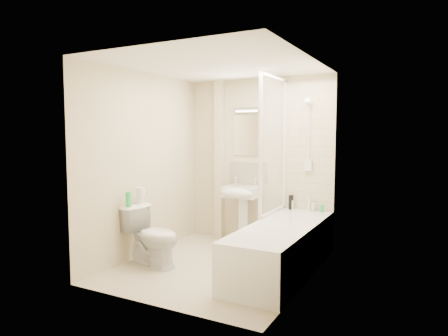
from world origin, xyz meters
The scene contains 24 objects.
floor centered at (0.00, 0.00, 0.00)m, with size 2.50×2.50×0.00m, color beige.
wall_back centered at (0.00, 1.25, 1.20)m, with size 2.20×0.02×2.40m, color beige.
wall_left centered at (-1.10, 0.00, 1.20)m, with size 0.02×2.50×2.40m, color beige.
wall_right centered at (1.10, 0.00, 1.20)m, with size 0.02×2.50×2.40m, color beige.
ceiling centered at (0.00, 0.00, 2.40)m, with size 2.20×2.50×0.02m, color white.
tile_back centered at (0.75, 1.24, 1.42)m, with size 0.70×0.01×1.75m, color beige.
tile_right centered at (1.09, 0.20, 1.42)m, with size 0.01×2.10×1.75m, color beige.
pipe_boxing centered at (-0.62, 1.19, 1.20)m, with size 0.12×0.12×2.40m, color beige.
splashback centered at (-0.17, 1.24, 1.03)m, with size 0.60×0.01×0.30m, color beige.
mirror centered at (-0.17, 1.24, 1.58)m, with size 0.46×0.01×0.60m, color white.
strip_light centered at (-0.17, 1.22, 1.95)m, with size 0.42×0.07×0.07m, color silver.
bathtub centered at (0.75, 0.20, 0.29)m, with size 0.70×2.10×0.55m.
shower_screen centered at (0.40, 0.80, 1.45)m, with size 0.04×0.92×1.80m.
shower_fixture centered at (0.75, 1.19, 1.55)m, with size 0.10×0.16×0.99m.
pedestal_sink centered at (-0.17, 1.01, 0.67)m, with size 0.50×0.47×0.96m.
bottle_black_a centered at (0.53, 1.16, 0.65)m, with size 0.07×0.07×0.20m, color black.
bottle_white_a centered at (0.55, 1.16, 0.62)m, with size 0.05×0.05×0.13m, color silver.
bottle_cream centered at (0.79, 1.16, 0.64)m, with size 0.05×0.05×0.18m, color beige.
bottle_white_b centered at (0.85, 1.16, 0.61)m, with size 0.05×0.05×0.12m, color silver.
bottle_green centered at (0.96, 1.16, 0.60)m, with size 0.05×0.05×0.10m, color #31BE5A.
toilet centered at (-0.72, -0.34, 0.37)m, with size 0.75×0.48×0.73m, color white.
toilet_roll_lower centered at (-0.99, -0.24, 0.78)m, with size 0.10×0.10×0.09m, color white.
toilet_roll_upper centered at (-0.96, -0.26, 0.88)m, with size 0.11×0.11×0.11m, color white.
green_bottle centered at (-0.97, -0.46, 0.82)m, with size 0.07×0.07×0.17m, color #2ACC5A.
Camera 1 is at (2.27, -4.13, 1.61)m, focal length 32.00 mm.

